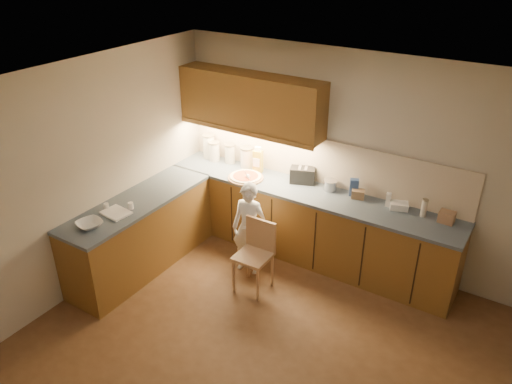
% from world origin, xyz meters
% --- Properties ---
extents(room, '(4.54, 4.50, 2.62)m').
position_xyz_m(room, '(0.00, 0.00, 1.68)').
color(room, '#55361D').
rests_on(room, ground).
extents(l_counter, '(3.77, 2.62, 0.92)m').
position_xyz_m(l_counter, '(-0.92, 1.25, 0.46)').
color(l_counter, brown).
rests_on(l_counter, ground).
extents(backsplash, '(3.75, 0.02, 0.58)m').
position_xyz_m(backsplash, '(-0.38, 1.99, 1.21)').
color(backsplash, beige).
rests_on(backsplash, l_counter).
extents(upper_cabinets, '(1.95, 0.36, 0.73)m').
position_xyz_m(upper_cabinets, '(-1.27, 1.82, 1.85)').
color(upper_cabinets, brown).
rests_on(upper_cabinets, ground).
extents(pizza_on_board, '(0.46, 0.46, 0.18)m').
position_xyz_m(pizza_on_board, '(-1.19, 1.58, 0.94)').
color(pizza_on_board, '#AB8255').
rests_on(pizza_on_board, l_counter).
extents(child, '(0.46, 0.33, 1.17)m').
position_xyz_m(child, '(-0.79, 1.03, 0.58)').
color(child, white).
rests_on(child, ground).
extents(wooden_chair, '(0.39, 0.39, 0.85)m').
position_xyz_m(wooden_chair, '(-0.55, 0.81, 0.49)').
color(wooden_chair, tan).
rests_on(wooden_chair, ground).
extents(mixing_bowl, '(0.32, 0.32, 0.06)m').
position_xyz_m(mixing_bowl, '(-1.95, -0.30, 0.95)').
color(mixing_bowl, white).
rests_on(mixing_bowl, l_counter).
extents(canister_a, '(0.17, 0.17, 0.33)m').
position_xyz_m(canister_a, '(-1.99, 1.87, 1.09)').
color(canister_a, silver).
rests_on(canister_a, l_counter).
extents(canister_b, '(0.16, 0.16, 0.27)m').
position_xyz_m(canister_b, '(-1.87, 1.82, 1.06)').
color(canister_b, silver).
rests_on(canister_b, l_counter).
extents(canister_c, '(0.14, 0.14, 0.27)m').
position_xyz_m(canister_c, '(-1.64, 1.87, 1.06)').
color(canister_c, beige).
rests_on(canister_c, l_counter).
extents(canister_d, '(0.18, 0.18, 0.28)m').
position_xyz_m(canister_d, '(-1.37, 1.87, 1.06)').
color(canister_d, silver).
rests_on(canister_d, l_counter).
extents(oil_jug, '(0.13, 0.10, 0.35)m').
position_xyz_m(oil_jug, '(-1.17, 1.83, 1.08)').
color(oil_jug, '#B19923').
rests_on(oil_jug, l_counter).
extents(toaster, '(0.35, 0.27, 0.20)m').
position_xyz_m(toaster, '(-0.53, 1.86, 1.02)').
color(toaster, black).
rests_on(toaster, l_counter).
extents(steel_pot, '(0.17, 0.17, 0.13)m').
position_xyz_m(steel_pot, '(-0.15, 1.86, 0.99)').
color(steel_pot, '#A5A6AA').
rests_on(steel_pot, l_counter).
extents(blue_box, '(0.12, 0.11, 0.21)m').
position_xyz_m(blue_box, '(0.14, 1.89, 1.02)').
color(blue_box, '#2E4B8A').
rests_on(blue_box, l_counter).
extents(card_box_a, '(0.17, 0.14, 0.10)m').
position_xyz_m(card_box_a, '(0.22, 1.84, 0.97)').
color(card_box_a, '#A37E57').
rests_on(card_box_a, l_counter).
extents(white_bottle, '(0.06, 0.06, 0.16)m').
position_xyz_m(white_bottle, '(0.58, 1.85, 1.00)').
color(white_bottle, silver).
rests_on(white_bottle, l_counter).
extents(flat_pack, '(0.23, 0.20, 0.08)m').
position_xyz_m(flat_pack, '(0.71, 1.85, 0.96)').
color(flat_pack, white).
rests_on(flat_pack, l_counter).
extents(tall_jar, '(0.07, 0.07, 0.21)m').
position_xyz_m(tall_jar, '(0.99, 1.83, 1.03)').
color(tall_jar, white).
rests_on(tall_jar, l_counter).
extents(card_box_b, '(0.17, 0.13, 0.13)m').
position_xyz_m(card_box_b, '(1.23, 1.83, 0.98)').
color(card_box_b, '#9A7153').
rests_on(card_box_b, l_counter).
extents(dough_cloth, '(0.32, 0.27, 0.02)m').
position_xyz_m(dough_cloth, '(-1.92, 0.05, 0.93)').
color(dough_cloth, white).
rests_on(dough_cloth, l_counter).
extents(spice_jar_a, '(0.07, 0.07, 0.07)m').
position_xyz_m(spice_jar_a, '(-2.09, 0.07, 0.96)').
color(spice_jar_a, silver).
rests_on(spice_jar_a, l_counter).
extents(spice_jar_b, '(0.08, 0.08, 0.08)m').
position_xyz_m(spice_jar_b, '(-1.86, 0.22, 0.96)').
color(spice_jar_b, white).
rests_on(spice_jar_b, l_counter).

